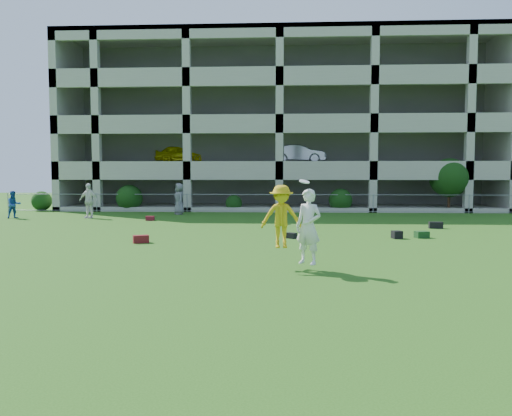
# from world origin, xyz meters

# --- Properties ---
(ground) EXTENTS (100.00, 100.00, 0.00)m
(ground) POSITION_xyz_m (0.00, 0.00, 0.00)
(ground) COLOR #235114
(ground) RESTS_ON ground
(bystander_a) EXTENTS (0.94, 0.94, 1.54)m
(bystander_a) POSITION_xyz_m (-14.83, 13.99, 0.77)
(bystander_a) COLOR #214C9A
(bystander_a) RESTS_ON ground
(bystander_b) EXTENTS (1.22, 0.69, 1.97)m
(bystander_b) POSITION_xyz_m (-10.70, 14.35, 0.98)
(bystander_b) COLOR silver
(bystander_b) RESTS_ON ground
(bystander_c) EXTENTS (0.98, 1.11, 1.92)m
(bystander_c) POSITION_xyz_m (-6.11, 17.09, 0.96)
(bystander_c) COLOR slate
(bystander_c) RESTS_ON ground
(bag_red_a) EXTENTS (0.62, 0.49, 0.28)m
(bag_red_a) POSITION_xyz_m (-4.93, 4.61, 0.14)
(bag_red_a) COLOR #5B0F1C
(bag_red_a) RESTS_ON ground
(bag_black_b) EXTENTS (0.47, 0.44, 0.22)m
(bag_black_b) POSITION_xyz_m (0.55, 6.16, 0.11)
(bag_black_b) COLOR black
(bag_black_b) RESTS_ON ground
(bag_green_c) EXTENTS (0.57, 0.47, 0.26)m
(bag_green_c) POSITION_xyz_m (5.66, 6.59, 0.13)
(bag_green_c) COLOR #143815
(bag_green_c) RESTS_ON ground
(crate_d) EXTENTS (0.42, 0.42, 0.30)m
(crate_d) POSITION_xyz_m (4.64, 6.34, 0.15)
(crate_d) COLOR black
(crate_d) RESTS_ON ground
(bag_black_e) EXTENTS (0.62, 0.34, 0.30)m
(bag_black_e) POSITION_xyz_m (7.24, 10.03, 0.15)
(bag_black_e) COLOR black
(bag_black_e) RESTS_ON ground
(bag_red_f) EXTENTS (0.48, 0.34, 0.24)m
(bag_red_f) POSITION_xyz_m (-6.86, 13.08, 0.12)
(bag_red_f) COLOR #500D14
(bag_red_f) RESTS_ON ground
(bag_green_g) EXTENTS (0.56, 0.41, 0.25)m
(bag_green_g) POSITION_xyz_m (0.17, 11.56, 0.12)
(bag_green_g) COLOR #163C22
(bag_green_g) RESTS_ON ground
(frisbee_contest) EXTENTS (1.69, 0.88, 2.22)m
(frisbee_contest) POSITION_xyz_m (0.44, -0.11, 1.30)
(frisbee_contest) COLOR gold
(frisbee_contest) RESTS_ON ground
(parking_garage) EXTENTS (30.00, 14.00, 12.00)m
(parking_garage) POSITION_xyz_m (-0.01, 27.70, 6.01)
(parking_garage) COLOR #9E998C
(parking_garage) RESTS_ON ground
(fence) EXTENTS (36.06, 0.06, 1.20)m
(fence) POSITION_xyz_m (0.00, 19.00, 0.61)
(fence) COLOR gray
(fence) RESTS_ON ground
(shrub_row) EXTENTS (34.38, 2.52, 3.50)m
(shrub_row) POSITION_xyz_m (4.59, 19.70, 1.51)
(shrub_row) COLOR #163D11
(shrub_row) RESTS_ON ground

